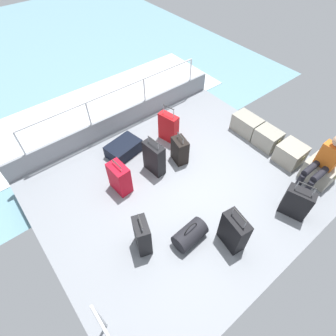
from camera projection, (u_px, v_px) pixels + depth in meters
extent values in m
cube|color=gray|center=(183.00, 186.00, 5.21)|extent=(4.40, 5.20, 0.06)
cube|color=gray|center=(121.00, 120.00, 6.13)|extent=(0.06, 5.20, 0.45)
cylinder|color=silver|center=(25.00, 153.00, 5.07)|extent=(0.04, 0.04, 1.00)
cylinder|color=silver|center=(91.00, 123.00, 5.64)|extent=(0.04, 0.04, 1.00)
cylinder|color=silver|center=(145.00, 98.00, 6.21)|extent=(0.04, 0.04, 1.00)
cylinder|color=silver|center=(190.00, 78.00, 6.78)|extent=(0.04, 0.04, 1.00)
cylinder|color=silver|center=(116.00, 90.00, 5.55)|extent=(0.04, 4.16, 0.04)
cylinder|color=silver|center=(100.00, 317.00, 3.28)|extent=(0.04, 0.04, 0.95)
plane|color=#6B99A8|center=(44.00, 59.00, 9.14)|extent=(12.00, 12.00, 0.00)
cube|color=white|center=(95.00, 110.00, 7.29)|extent=(2.40, 7.28, 0.01)
cube|color=gray|center=(247.00, 124.00, 6.07)|extent=(0.61, 0.40, 0.40)
torus|color=tan|center=(237.00, 115.00, 6.17)|extent=(0.02, 0.12, 0.12)
torus|color=tan|center=(259.00, 129.00, 5.85)|extent=(0.02, 0.12, 0.12)
cube|color=gray|center=(267.00, 138.00, 5.77)|extent=(0.50, 0.41, 0.39)
torus|color=tan|center=(259.00, 129.00, 5.85)|extent=(0.02, 0.12, 0.12)
torus|color=tan|center=(279.00, 142.00, 5.58)|extent=(0.02, 0.12, 0.12)
cube|color=#9E9989|center=(291.00, 154.00, 5.47)|extent=(0.49, 0.49, 0.40)
torus|color=tan|center=(281.00, 144.00, 5.54)|extent=(0.02, 0.12, 0.12)
torus|color=tan|center=(303.00, 158.00, 5.28)|extent=(0.02, 0.12, 0.12)
cube|color=#9E9989|center=(320.00, 171.00, 5.16)|extent=(0.54, 0.49, 0.42)
torus|color=tan|center=(309.00, 160.00, 5.24)|extent=(0.02, 0.12, 0.12)
torus|color=tan|center=(336.00, 177.00, 4.95)|extent=(0.02, 0.12, 0.12)
cube|color=orange|center=(329.00, 156.00, 4.80)|extent=(0.34, 0.20, 0.48)
cylinder|color=black|center=(320.00, 174.00, 4.78)|extent=(0.12, 0.40, 0.12)
cylinder|color=black|center=(308.00, 188.00, 4.89)|extent=(0.11, 0.11, 0.42)
cylinder|color=black|center=(311.00, 168.00, 4.87)|extent=(0.12, 0.40, 0.12)
cylinder|color=black|center=(299.00, 182.00, 4.98)|extent=(0.11, 0.11, 0.42)
cube|color=black|center=(142.00, 236.00, 4.13)|extent=(0.41, 0.32, 0.68)
cylinder|color=#A5A8AD|center=(138.00, 217.00, 3.91)|extent=(0.02, 0.02, 0.10)
cylinder|color=#A5A8AD|center=(142.00, 229.00, 3.77)|extent=(0.02, 0.02, 0.10)
cylinder|color=#2D2D2D|center=(140.00, 221.00, 3.80)|extent=(0.23, 0.10, 0.02)
cube|color=silver|center=(149.00, 231.00, 4.09)|extent=(0.05, 0.02, 0.08)
cube|color=black|center=(124.00, 149.00, 5.65)|extent=(0.58, 0.76, 0.28)
cube|color=silver|center=(135.00, 137.00, 5.77)|extent=(0.05, 0.01, 0.08)
cube|color=black|center=(296.00, 203.00, 4.57)|extent=(0.49, 0.34, 0.61)
cylinder|color=#A5A8AD|center=(297.00, 185.00, 4.32)|extent=(0.02, 0.02, 0.18)
cylinder|color=#A5A8AD|center=(314.00, 192.00, 4.22)|extent=(0.02, 0.02, 0.18)
cylinder|color=#2D2D2D|center=(308.00, 185.00, 4.20)|extent=(0.28, 0.11, 0.02)
cube|color=silver|center=(300.00, 195.00, 4.57)|extent=(0.05, 0.02, 0.08)
cube|color=red|center=(168.00, 128.00, 5.80)|extent=(0.46, 0.28, 0.66)
cylinder|color=#A5A8AD|center=(164.00, 109.00, 5.53)|extent=(0.02, 0.02, 0.20)
cylinder|color=#A5A8AD|center=(174.00, 114.00, 5.43)|extent=(0.02, 0.02, 0.20)
cylinder|color=#2D2D2D|center=(169.00, 107.00, 5.40)|extent=(0.28, 0.08, 0.02)
cube|color=green|center=(171.00, 121.00, 5.77)|extent=(0.05, 0.02, 0.08)
cube|color=#B70C1E|center=(120.00, 178.00, 4.92)|extent=(0.43, 0.28, 0.60)
cylinder|color=#A5A8AD|center=(113.00, 162.00, 4.73)|extent=(0.02, 0.02, 0.08)
cylinder|color=#A5A8AD|center=(121.00, 170.00, 4.60)|extent=(0.02, 0.02, 0.08)
cylinder|color=#2D2D2D|center=(117.00, 164.00, 4.63)|extent=(0.27, 0.03, 0.02)
cube|color=silver|center=(125.00, 169.00, 4.88)|extent=(0.05, 0.01, 0.08)
cube|color=black|center=(234.00, 232.00, 4.18)|extent=(0.47, 0.30, 0.67)
cylinder|color=#A5A8AD|center=(233.00, 211.00, 3.95)|extent=(0.02, 0.02, 0.15)
cylinder|color=#A5A8AD|center=(245.00, 225.00, 3.80)|extent=(0.02, 0.02, 0.15)
cylinder|color=#2D2D2D|center=(240.00, 215.00, 3.81)|extent=(0.28, 0.06, 0.02)
cube|color=silver|center=(241.00, 225.00, 4.15)|extent=(0.05, 0.01, 0.08)
cube|color=black|center=(180.00, 150.00, 5.43)|extent=(0.39, 0.30, 0.55)
cylinder|color=#A5A8AD|center=(178.00, 135.00, 5.23)|extent=(0.02, 0.02, 0.12)
cylinder|color=#A5A8AD|center=(183.00, 141.00, 5.11)|extent=(0.02, 0.02, 0.12)
cylinder|color=#2D2D2D|center=(180.00, 136.00, 5.13)|extent=(0.23, 0.07, 0.02)
cube|color=silver|center=(185.00, 147.00, 5.43)|extent=(0.05, 0.02, 0.08)
cube|color=black|center=(154.00, 158.00, 5.19)|extent=(0.46, 0.24, 0.69)
cylinder|color=#A5A8AD|center=(148.00, 139.00, 4.95)|extent=(0.02, 0.02, 0.13)
cylinder|color=#A5A8AD|center=(158.00, 146.00, 4.82)|extent=(0.02, 0.02, 0.13)
cylinder|color=#2D2D2D|center=(153.00, 140.00, 4.83)|extent=(0.28, 0.04, 0.02)
cube|color=green|center=(158.00, 154.00, 5.22)|extent=(0.05, 0.01, 0.08)
cylinder|color=black|center=(190.00, 235.00, 4.34)|extent=(0.35, 0.56, 0.32)
torus|color=black|center=(191.00, 230.00, 4.21)|extent=(0.03, 0.27, 0.27)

